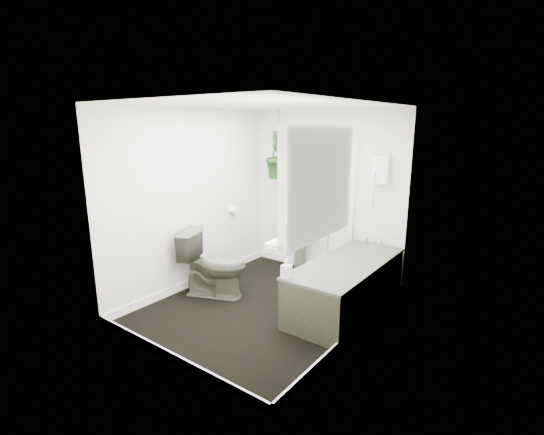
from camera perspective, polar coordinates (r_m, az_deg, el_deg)
The scene contains 22 objects.
floor at distance 4.78m, azimuth -1.10°, elevation -12.80°, with size 2.30×2.80×0.02m, color black.
ceiling at distance 4.29m, azimuth -1.25°, elevation 16.21°, with size 2.30×2.80×0.02m, color white.
wall_back at distance 5.55m, azimuth 7.80°, elevation 3.44°, with size 2.30×0.02×2.30m, color silver.
wall_front at distance 3.42m, azimuth -15.80°, elevation -3.26°, with size 2.30×0.02×2.30m, color silver.
wall_left at distance 5.17m, azimuth -11.40°, elevation 2.56°, with size 0.02×2.80×2.30m, color silver.
wall_right at distance 3.81m, azimuth 12.76°, elevation -1.39°, with size 0.02×2.80×2.30m, color silver.
skirting at distance 4.75m, azimuth -1.10°, elevation -12.15°, with size 2.30×2.80×0.10m, color white.
bathtub at distance 4.66m, azimuth 10.67°, elevation -9.69°, with size 0.72×1.72×0.58m, color #43473A, non-canonical shape.
bath_screen at distance 4.95m, azimuth 10.25°, elevation 3.66°, with size 0.04×0.72×1.40m, color silver, non-canonical shape.
shower_box at distance 5.10m, azimuth 15.49°, elevation 6.74°, with size 0.20×0.10×0.35m, color white.
oval_mirror at distance 5.62m, azimuth 5.01°, elevation 7.24°, with size 0.46×0.03×0.62m, color beige.
wall_sconce at distance 5.84m, azimuth 1.57°, elevation 6.54°, with size 0.04×0.04×0.22m, color black.
toilet_roll_holder at distance 5.66m, azimuth -5.62°, elevation 1.12°, with size 0.11×0.11×0.11m, color white.
window_recess at distance 3.13m, azimuth 6.78°, elevation 5.00°, with size 0.08×1.00×0.90m, color white.
window_sill at distance 3.25m, azimuth 5.50°, elevation -2.23°, with size 0.18×1.00×0.04m, color white.
window_blinds at distance 3.15m, azimuth 6.06°, elevation 5.08°, with size 0.01×0.86×0.76m, color white.
toilet at distance 4.97m, azimuth -8.41°, elevation -6.57°, with size 0.46×0.81×0.83m, color #43473A.
pedestal_sink at distance 5.72m, azimuth 4.10°, elevation -3.40°, with size 0.53×0.45×0.90m, color #43473A, non-canonical shape.
sill_plant at distance 3.47m, azimuth 8.14°, elevation 0.86°, with size 0.19×0.17×0.21m, color black.
hanging_plant at distance 5.72m, azimuth 0.96°, elevation 9.04°, with size 0.37×0.30×0.68m, color black.
soap_bottle at distance 4.01m, azimuth 2.11°, elevation -7.35°, with size 0.09×0.09×0.20m, color black.
hanging_pot at distance 5.71m, azimuth 0.97°, elevation 11.84°, with size 0.16×0.16×0.12m, color #393227.
Camera 1 is at (2.63, -3.38, 2.11)m, focal length 26.00 mm.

